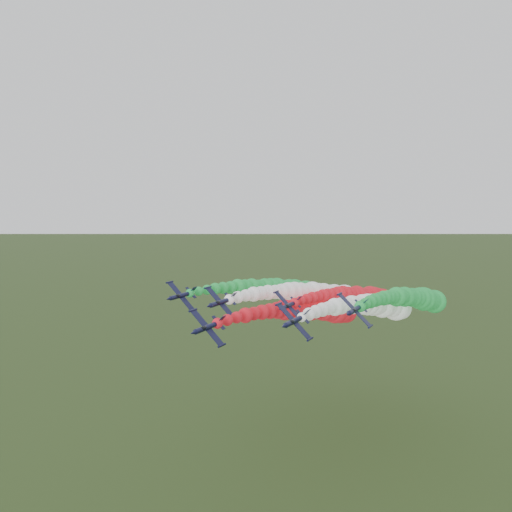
# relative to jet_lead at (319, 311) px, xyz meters

# --- Properties ---
(jet_lead) EXTENTS (10.84, 70.96, 15.13)m
(jet_lead) POSITION_rel_jet_lead_xyz_m (0.00, 0.00, 0.00)
(jet_lead) COLOR #121336
(jet_lead) RESTS_ON ground
(jet_inner_left) EXTENTS (11.60, 71.73, 15.90)m
(jet_inner_left) POSITION_rel_jet_lead_xyz_m (-4.16, 10.98, 2.06)
(jet_inner_left) COLOR #121336
(jet_inner_left) RESTS_ON ground
(jet_inner_right) EXTENTS (11.00, 71.12, 15.29)m
(jet_inner_right) POSITION_rel_jet_lead_xyz_m (13.59, 7.33, 1.14)
(jet_inner_right) COLOR #121336
(jet_inner_right) RESTS_ON ground
(jet_outer_left) EXTENTS (10.96, 71.07, 15.24)m
(jet_outer_left) POSITION_rel_jet_lead_xyz_m (-16.52, 14.46, 1.75)
(jet_outer_left) COLOR #121336
(jet_outer_left) RESTS_ON ground
(jet_outer_right) EXTENTS (11.24, 71.36, 15.54)m
(jet_outer_right) POSITION_rel_jet_lead_xyz_m (20.96, 18.04, 1.87)
(jet_outer_right) COLOR #121336
(jet_outer_right) RESTS_ON ground
(jet_trail) EXTENTS (11.32, 71.44, 15.62)m
(jet_trail) POSITION_rel_jet_lead_xyz_m (3.71, 26.93, -0.70)
(jet_trail) COLOR #121336
(jet_trail) RESTS_ON ground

